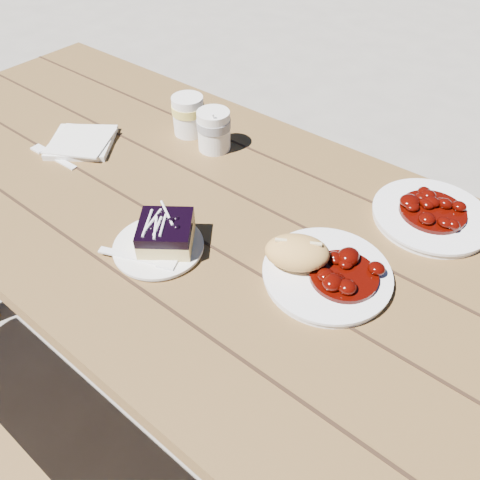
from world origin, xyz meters
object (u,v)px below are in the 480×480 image
Objects in this scene: main_plate at (327,275)px; second_cup at (188,115)px; picnic_table at (223,269)px; blueberry_cake at (166,233)px; coffee_cup at (214,131)px; dessert_plate at (159,247)px; bread_roll at (297,253)px; second_plate at (431,216)px.

main_plate is 2.31× the size of second_cup.
blueberry_cake is (-0.02, -0.13, 0.20)m from picnic_table.
blueberry_cake is 0.36m from coffee_cup.
second_cup is at bearing 125.03° from dessert_plate.
main_plate is (0.26, -0.01, 0.17)m from picnic_table.
dessert_plate is at bearing -160.38° from blueberry_cake.
main_plate is 1.96× the size of bread_roll.
picnic_table is 0.40m from second_cup.
bread_roll is 0.44m from coffee_cup.
dessert_plate is (-0.29, -0.14, -0.00)m from main_plate.
coffee_cup is 0.42× the size of second_plate.
bread_roll reaches higher than second_plate.
blueberry_cake reaches higher than second_plate.
bread_roll is 0.25m from blueberry_cake.
main_plate is 0.98× the size of second_plate.
blueberry_cake is (0.01, 0.01, 0.03)m from dessert_plate.
picnic_table is 8.57× the size of second_plate.
picnic_table is 0.31m from main_plate.
picnic_table is at bearing -46.30° from coffee_cup.
second_cup is at bearing 171.30° from coffee_cup.
blueberry_cake is 0.54m from second_plate.
dessert_plate is at bearing -66.22° from coffee_cup.
second_plate is at bearing 64.66° from bread_roll.
dessert_plate reaches higher than picnic_table.
main_plate is at bearing 19.98° from bread_roll.
main_plate is at bearing -12.90° from blueberry_cake.
bread_roll is at bearing -160.02° from main_plate.
second_cup reaches higher than blueberry_cake.
blueberry_cake is (-0.28, -0.12, 0.03)m from main_plate.
blueberry_cake is at bearing -99.14° from picnic_table.
picnic_table is at bearing -142.50° from second_plate.
picnic_table is 14.41× the size of blueberry_cake.
blueberry_cake reaches higher than main_plate.
second_cup reaches higher than main_plate.
picnic_table is at bearing -36.17° from second_cup.
second_cup is at bearing 154.37° from bread_roll.
coffee_cup is at bearing -8.70° from second_cup.
coffee_cup reaches higher than picnic_table.
main_plate is at bearing -21.50° from second_cup.
bread_roll is at bearing -115.34° from second_plate.
dessert_plate is at bearing -154.50° from main_plate.
second_plate reaches higher than dessert_plate.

